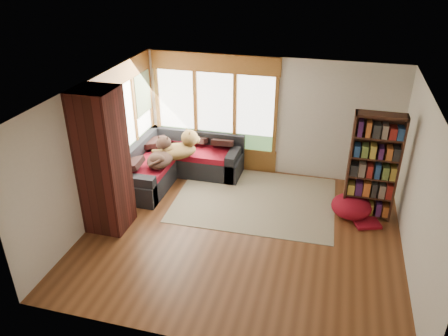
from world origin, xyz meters
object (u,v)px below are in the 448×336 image
at_px(pouf, 351,206).
at_px(dog_brindle, 161,155).
at_px(bookshelf, 373,167).
at_px(area_rug, 255,199).
at_px(brick_chimney, 103,162).
at_px(dog_tan, 179,147).
at_px(sectional_sofa, 173,164).

bearing_deg(pouf, dog_brindle, 178.54).
bearing_deg(bookshelf, area_rug, 179.73).
distance_m(area_rug, bookshelf, 2.37).
relative_size(brick_chimney, dog_tan, 2.47).
bearing_deg(sectional_sofa, brick_chimney, -101.38).
bearing_deg(sectional_sofa, pouf, -8.15).
distance_m(pouf, dog_tan, 3.69).
distance_m(sectional_sofa, bookshelf, 4.19).
xyz_separation_m(sectional_sofa, bookshelf, (4.09, -0.52, 0.73)).
xyz_separation_m(dog_tan, dog_brindle, (-0.26, -0.37, -0.03)).
bearing_deg(sectional_sofa, area_rug, -13.75).
xyz_separation_m(area_rug, dog_brindle, (-1.99, -0.00, 0.76)).
distance_m(brick_chimney, bookshelf, 4.80).
distance_m(area_rug, pouf, 1.89).
relative_size(bookshelf, dog_brindle, 2.39).
relative_size(brick_chimney, bookshelf, 1.26).
bearing_deg(dog_tan, dog_brindle, -160.69).
distance_m(sectional_sofa, pouf, 3.88).
xyz_separation_m(brick_chimney, dog_tan, (0.66, 1.91, -0.50)).
bearing_deg(brick_chimney, bookshelf, 18.59).
bearing_deg(dog_brindle, sectional_sofa, -8.12).
height_order(brick_chimney, area_rug, brick_chimney).
height_order(bookshelf, dog_brindle, bookshelf).
relative_size(dog_tan, dog_brindle, 1.22).
relative_size(sectional_sofa, dog_brindle, 2.55).
height_order(brick_chimney, sectional_sofa, brick_chimney).
relative_size(brick_chimney, sectional_sofa, 1.18).
xyz_separation_m(bookshelf, pouf, (-0.27, -0.09, -0.81)).
distance_m(brick_chimney, dog_brindle, 1.68).
xyz_separation_m(area_rug, bookshelf, (2.14, -0.01, 1.02)).
bearing_deg(bookshelf, dog_brindle, 179.88).
relative_size(sectional_sofa, pouf, 2.91).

